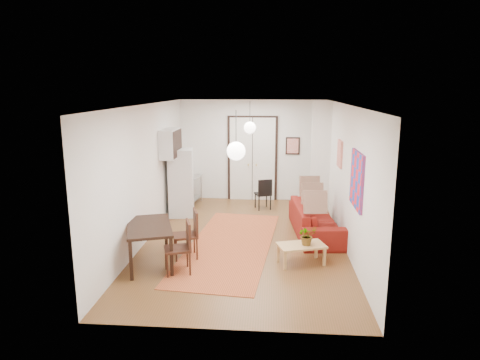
# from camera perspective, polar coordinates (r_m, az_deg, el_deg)

# --- Properties ---
(floor) EXTENTS (7.00, 7.00, 0.00)m
(floor) POSITION_cam_1_polar(r_m,az_deg,el_deg) (9.36, 0.57, -8.04)
(floor) COLOR brown
(floor) RESTS_ON ground
(ceiling) EXTENTS (4.20, 7.00, 0.02)m
(ceiling) POSITION_cam_1_polar(r_m,az_deg,el_deg) (8.78, 0.61, 10.00)
(ceiling) COLOR silver
(ceiling) RESTS_ON wall_back
(wall_back) EXTENTS (4.20, 0.02, 2.90)m
(wall_back) POSITION_cam_1_polar(r_m,az_deg,el_deg) (12.40, 1.68, 3.95)
(wall_back) COLOR silver
(wall_back) RESTS_ON floor
(wall_front) EXTENTS (4.20, 0.02, 2.90)m
(wall_front) POSITION_cam_1_polar(r_m,az_deg,el_deg) (5.58, -1.85, -6.57)
(wall_front) COLOR silver
(wall_front) RESTS_ON floor
(wall_left) EXTENTS (0.02, 7.00, 2.90)m
(wall_left) POSITION_cam_1_polar(r_m,az_deg,el_deg) (9.33, -12.39, 0.88)
(wall_left) COLOR silver
(wall_left) RESTS_ON floor
(wall_right) EXTENTS (0.02, 7.00, 2.90)m
(wall_right) POSITION_cam_1_polar(r_m,az_deg,el_deg) (9.06, 13.96, 0.46)
(wall_right) COLOR silver
(wall_right) RESTS_ON floor
(double_doors) EXTENTS (1.44, 0.06, 2.50)m
(double_doors) POSITION_cam_1_polar(r_m,az_deg,el_deg) (12.39, 1.67, 2.78)
(double_doors) COLOR white
(double_doors) RESTS_ON wall_back
(stub_partition) EXTENTS (0.50, 0.10, 2.90)m
(stub_partition) POSITION_cam_1_polar(r_m,az_deg,el_deg) (11.51, 10.70, 3.10)
(stub_partition) COLOR silver
(stub_partition) RESTS_ON floor
(wall_cabinet) EXTENTS (0.35, 1.00, 0.70)m
(wall_cabinet) POSITION_cam_1_polar(r_m,az_deg,el_deg) (10.64, -9.26, 4.85)
(wall_cabinet) COLOR silver
(wall_cabinet) RESTS_ON wall_left
(painting_popart) EXTENTS (0.05, 1.00, 1.00)m
(painting_popart) POSITION_cam_1_polar(r_m,az_deg,el_deg) (7.81, 15.32, 0.02)
(painting_popart) COLOR red
(painting_popart) RESTS_ON wall_right
(painting_abstract) EXTENTS (0.05, 0.50, 0.60)m
(painting_abstract) POSITION_cam_1_polar(r_m,az_deg,el_deg) (9.77, 13.17, 3.44)
(painting_abstract) COLOR beige
(painting_abstract) RESTS_ON wall_right
(poster_back) EXTENTS (0.40, 0.03, 0.50)m
(poster_back) POSITION_cam_1_polar(r_m,az_deg,el_deg) (12.34, 7.04, 4.53)
(poster_back) COLOR red
(poster_back) RESTS_ON wall_back
(print_left) EXTENTS (0.03, 0.44, 0.54)m
(print_left) POSITION_cam_1_polar(r_m,az_deg,el_deg) (11.15, -9.42, 5.44)
(print_left) COLOR #95623E
(print_left) RESTS_ON wall_left
(pendant_back) EXTENTS (0.30, 0.30, 0.80)m
(pendant_back) POSITION_cam_1_polar(r_m,az_deg,el_deg) (10.81, 1.32, 7.00)
(pendant_back) COLOR white
(pendant_back) RESTS_ON ceiling
(pendant_front) EXTENTS (0.30, 0.30, 0.80)m
(pendant_front) POSITION_cam_1_polar(r_m,az_deg,el_deg) (6.85, -0.53, 3.88)
(pendant_front) COLOR white
(pendant_front) RESTS_ON ceiling
(kilim_rug) EXTENTS (2.08, 4.55, 0.01)m
(kilim_rug) POSITION_cam_1_polar(r_m,az_deg,el_deg) (9.08, -1.31, -8.64)
(kilim_rug) COLOR #AE4E2B
(kilim_rug) RESTS_ON floor
(sofa) EXTENTS (1.13, 2.42, 0.68)m
(sofa) POSITION_cam_1_polar(r_m,az_deg,el_deg) (9.77, 10.07, -5.21)
(sofa) COLOR maroon
(sofa) RESTS_ON floor
(coffee_table) EXTENTS (0.97, 0.72, 0.38)m
(coffee_table) POSITION_cam_1_polar(r_m,az_deg,el_deg) (8.14, 8.18, -8.84)
(coffee_table) COLOR tan
(coffee_table) RESTS_ON floor
(potted_plant) EXTENTS (0.38, 0.41, 0.37)m
(potted_plant) POSITION_cam_1_polar(r_m,az_deg,el_deg) (8.07, 8.94, -7.26)
(potted_plant) COLOR #30632C
(potted_plant) RESTS_ON coffee_table
(kitchen_counter) EXTENTS (0.65, 1.09, 0.79)m
(kitchen_counter) POSITION_cam_1_polar(r_m,az_deg,el_deg) (12.04, -6.88, -1.04)
(kitchen_counter) COLOR #BABCBF
(kitchen_counter) RESTS_ON floor
(bowl) EXTENTS (0.23, 0.23, 0.05)m
(bowl) POSITION_cam_1_polar(r_m,az_deg,el_deg) (11.68, -7.20, 0.17)
(bowl) COLOR silver
(bowl) RESTS_ON kitchen_counter
(soap_bottle) EXTENTS (0.09, 0.09, 0.16)m
(soap_bottle) POSITION_cam_1_polar(r_m,az_deg,el_deg) (12.19, -6.70, 0.98)
(soap_bottle) COLOR #53A7B4
(soap_bottle) RESTS_ON kitchen_counter
(fridge) EXTENTS (0.69, 0.69, 1.73)m
(fridge) POSITION_cam_1_polar(r_m,az_deg,el_deg) (10.98, -7.87, -0.36)
(fridge) COLOR silver
(fridge) RESTS_ON floor
(dining_table) EXTENTS (1.17, 1.55, 0.76)m
(dining_table) POSITION_cam_1_polar(r_m,az_deg,el_deg) (8.13, -12.02, -6.47)
(dining_table) COLOR black
(dining_table) RESTS_ON floor
(dining_chair_near) EXTENTS (0.56, 0.69, 0.94)m
(dining_chair_near) POSITION_cam_1_polar(r_m,az_deg,el_deg) (8.43, -7.19, -6.53)
(dining_chair_near) COLOR #3D1F13
(dining_chair_near) RESTS_ON floor
(dining_chair_far) EXTENTS (0.56, 0.69, 0.94)m
(dining_chair_far) POSITION_cam_1_polar(r_m,az_deg,el_deg) (7.79, -8.22, -8.18)
(dining_chair_far) COLOR #3D1F13
(dining_chair_far) RESTS_ON floor
(black_side_chair) EXTENTS (0.50, 0.51, 0.85)m
(black_side_chair) POSITION_cam_1_polar(r_m,az_deg,el_deg) (11.65, 3.09, -1.41)
(black_side_chair) COLOR black
(black_side_chair) RESTS_ON floor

